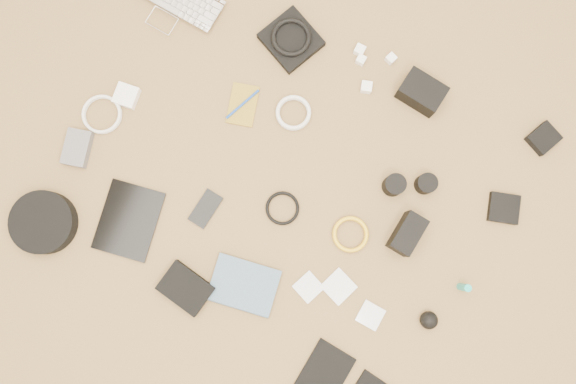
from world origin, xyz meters
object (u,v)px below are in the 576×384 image
at_px(tablet, 129,220).
at_px(paperback, 237,309).
at_px(laptop, 171,8).
at_px(dslr_camera, 421,92).
at_px(headphone_case, 44,222).
at_px(phone, 206,209).

height_order(tablet, paperback, paperback).
relative_size(laptop, dslr_camera, 2.23).
relative_size(laptop, headphone_case, 1.51).
xyz_separation_m(dslr_camera, phone, (-0.45, -0.61, -0.03)).
height_order(laptop, phone, laptop).
distance_m(laptop, tablet, 0.69).
bearing_deg(laptop, paperback, -47.10).
xyz_separation_m(dslr_camera, paperback, (-0.23, -0.84, -0.03)).
bearing_deg(phone, headphone_case, -142.69).
bearing_deg(tablet, dslr_camera, 39.54).
height_order(laptop, dslr_camera, dslr_camera).
bearing_deg(laptop, tablet, -69.85).
distance_m(headphone_case, paperback, 0.64).
height_order(tablet, phone, tablet).
xyz_separation_m(phone, headphone_case, (-0.42, -0.25, 0.02)).
bearing_deg(paperback, laptop, 29.65).
xyz_separation_m(laptop, paperback, (0.60, -0.76, -0.00)).
bearing_deg(paperback, dslr_camera, -23.99).
distance_m(laptop, phone, 0.65).
height_order(headphone_case, paperback, headphone_case).
bearing_deg(tablet, headphone_case, -162.37).
height_order(tablet, headphone_case, headphone_case).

